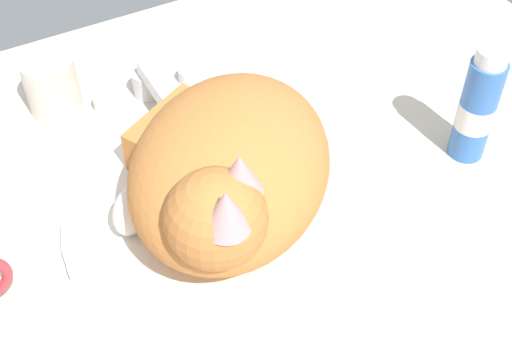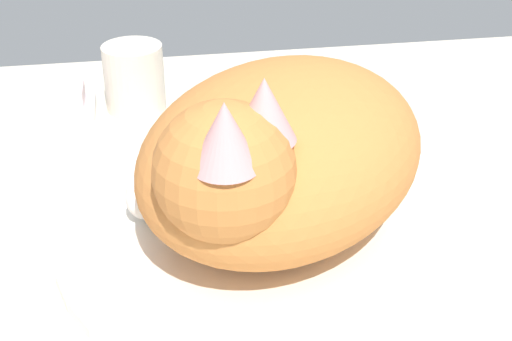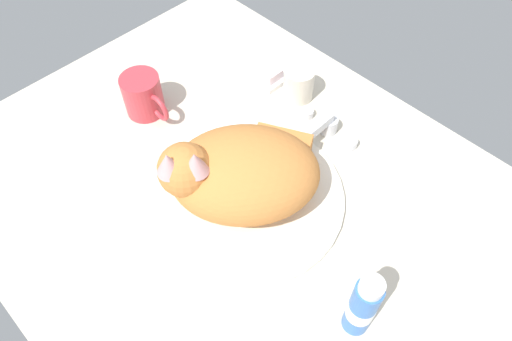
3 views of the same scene
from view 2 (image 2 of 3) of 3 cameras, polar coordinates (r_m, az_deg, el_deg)
name	(u,v)px [view 2 (image 2 of 3)]	position (r cm, az deg, el deg)	size (l,w,h in cm)	color
ground_plane	(281,249)	(60.17, 1.97, -6.21)	(110.00, 82.50, 3.00)	beige
sink_basin	(281,229)	(58.99, 2.00, -4.61)	(35.92, 35.92, 1.08)	white
faucet	(242,98)	(76.82, -1.14, 5.69)	(14.25, 10.79, 5.40)	silver
cat	(273,154)	(54.43, 1.37, 1.26)	(31.88, 32.24, 16.01)	#D17F3D
rinse_cup	(134,78)	(79.84, -9.53, 7.19)	(6.43, 6.43, 7.20)	silver
soap_dish	(52,112)	(80.85, -15.68, 4.42)	(9.00, 6.40, 1.20)	white
soap_bar	(50,98)	(80.17, -15.84, 5.50)	(7.01, 4.03, 2.15)	silver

